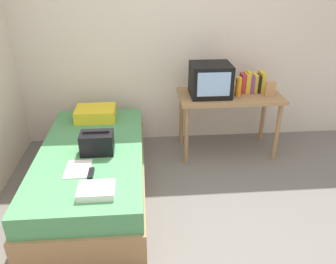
% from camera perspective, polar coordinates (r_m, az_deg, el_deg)
% --- Properties ---
extents(ground_plane, '(8.00, 8.00, 0.00)m').
position_cam_1_polar(ground_plane, '(2.94, 6.73, -18.08)').
color(ground_plane, slate).
extents(wall_back, '(5.20, 0.10, 2.60)m').
position_cam_1_polar(wall_back, '(4.15, 2.39, 15.85)').
color(wall_back, beige).
rests_on(wall_back, ground).
extents(bed, '(1.00, 2.00, 0.49)m').
position_cam_1_polar(bed, '(3.41, -12.50, -6.45)').
color(bed, '#9E754C').
rests_on(bed, ground).
extents(desk, '(1.16, 0.60, 0.74)m').
position_cam_1_polar(desk, '(3.96, 10.27, 5.03)').
color(desk, '#9E754C').
rests_on(desk, ground).
extents(tv, '(0.44, 0.39, 0.36)m').
position_cam_1_polar(tv, '(3.80, 7.17, 8.72)').
color(tv, black).
rests_on(tv, desk).
extents(water_bottle, '(0.07, 0.07, 0.21)m').
position_cam_1_polar(water_bottle, '(3.86, 11.81, 7.50)').
color(water_bottle, orange).
rests_on(water_bottle, desk).
extents(book_row, '(0.26, 0.17, 0.24)m').
position_cam_1_polar(book_row, '(4.04, 14.02, 8.11)').
color(book_row, '#B72D33').
rests_on(book_row, desk).
extents(picture_frame, '(0.11, 0.02, 0.17)m').
position_cam_1_polar(picture_frame, '(3.93, 16.89, 6.92)').
color(picture_frame, '#B27F4C').
rests_on(picture_frame, desk).
extents(pillow, '(0.44, 0.34, 0.13)m').
position_cam_1_polar(pillow, '(3.90, -12.12, 3.08)').
color(pillow, yellow).
rests_on(pillow, bed).
extents(handbag, '(0.30, 0.20, 0.22)m').
position_cam_1_polar(handbag, '(3.17, -11.89, -1.81)').
color(handbag, black).
rests_on(handbag, bed).
extents(magazine, '(0.21, 0.29, 0.01)m').
position_cam_1_polar(magazine, '(3.00, -14.94, -6.04)').
color(magazine, white).
rests_on(magazine, bed).
extents(remote_dark, '(0.04, 0.16, 0.02)m').
position_cam_1_polar(remote_dark, '(2.90, -12.89, -6.81)').
color(remote_dark, black).
rests_on(remote_dark, bed).
extents(remote_silver, '(0.04, 0.14, 0.02)m').
position_cam_1_polar(remote_silver, '(3.51, -14.15, -0.83)').
color(remote_silver, '#B7B7BC').
rests_on(remote_silver, bed).
extents(folded_towel, '(0.28, 0.22, 0.06)m').
position_cam_1_polar(folded_towel, '(2.66, -12.02, -9.63)').
color(folded_towel, white).
rests_on(folded_towel, bed).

